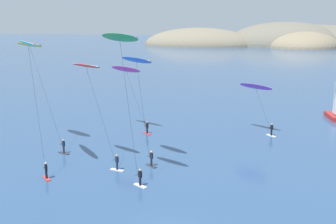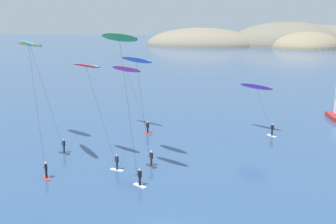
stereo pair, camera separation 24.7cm
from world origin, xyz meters
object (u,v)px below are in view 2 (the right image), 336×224
kitesurfer_purple (257,90)px  kitesurfer_yellow (32,52)px  kitesurfer_cyan (30,54)px  kitesurfer_magenta (128,74)px  kitesurfer_red (89,77)px  sailboat_near (334,114)px  kitesurfer_green (121,50)px  kitesurfer_blue (138,69)px

kitesurfer_purple → kitesurfer_yellow: (-26.36, -10.71, 5.47)m
kitesurfer_cyan → kitesurfer_magenta: size_ratio=1.48×
kitesurfer_red → sailboat_near: bearing=41.4°
kitesurfer_magenta → kitesurfer_green: bearing=-74.8°
kitesurfer_magenta → sailboat_near: bearing=22.7°
kitesurfer_green → kitesurfer_yellow: kitesurfer_green is taller
sailboat_near → kitesurfer_yellow: kitesurfer_yellow is taller
kitesurfer_blue → kitesurfer_green: kitesurfer_green is taller
sailboat_near → kitesurfer_cyan: 46.04m
kitesurfer_magenta → kitesurfer_yellow: size_ratio=0.71×
kitesurfer_red → kitesurfer_magenta: 13.69m
sailboat_near → kitesurfer_purple: (-11.80, -10.40, 5.19)m
kitesurfer_red → kitesurfer_magenta: kitesurfer_red is taller
kitesurfer_red → kitesurfer_yellow: kitesurfer_yellow is taller
sailboat_near → kitesurfer_green: (-24.26, -30.35, 11.86)m
kitesurfer_blue → kitesurfer_red: bearing=-169.7°
kitesurfer_blue → sailboat_near: bearing=45.7°
kitesurfer_green → kitesurfer_magenta: bearing=105.2°
kitesurfer_red → kitesurfer_blue: kitesurfer_blue is taller
kitesurfer_cyan → kitesurfer_green: 10.24m
kitesurfer_purple → kitesurfer_magenta: bearing=-174.1°
kitesurfer_red → kitesurfer_cyan: bearing=-151.4°
kitesurfer_green → kitesurfer_cyan: bearing=170.0°
sailboat_near → kitesurfer_purple: kitesurfer_purple is taller
kitesurfer_cyan → kitesurfer_magenta: (5.12, 16.36, -4.04)m
sailboat_near → kitesurfer_red: kitesurfer_red is taller
kitesurfer_red → kitesurfer_magenta: (0.05, 13.60, -1.52)m
kitesurfer_blue → kitesurfer_yellow: kitesurfer_yellow is taller
kitesurfer_red → kitesurfer_blue: size_ratio=0.93×
kitesurfer_green → kitesurfer_magenta: 19.38m
kitesurfer_red → kitesurfer_green: 7.46m
kitesurfer_purple → kitesurfer_magenta: kitesurfer_magenta is taller
kitesurfer_purple → kitesurfer_red: 23.54m
sailboat_near → kitesurfer_red: bearing=-138.6°
kitesurfer_magenta → kitesurfer_yellow: kitesurfer_yellow is taller
sailboat_near → kitesurfer_red: 39.97m
sailboat_near → kitesurfer_blue: kitesurfer_blue is taller
kitesurfer_blue → kitesurfer_green: bearing=-90.0°
sailboat_near → kitesurfer_magenta: 32.45m
sailboat_near → kitesurfer_green: size_ratio=0.42×
kitesurfer_purple → kitesurfer_magenta: 17.60m
kitesurfer_blue → kitesurfer_green: (0.00, -5.45, 2.36)m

